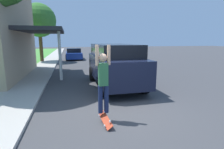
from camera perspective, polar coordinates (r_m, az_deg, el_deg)
ground_plane at (r=5.85m, az=2.16°, el=-11.85°), size 120.00×120.00×0.00m
sidewalk at (r=11.59m, az=-24.00°, el=-0.99°), size 1.80×80.00×0.10m
lawn_tree_far at (r=20.19m, az=-22.72°, el=15.95°), size 3.40×3.40×5.94m
suv_parked at (r=8.72m, az=0.79°, el=3.56°), size 2.12×5.00×2.10m
car_down_street at (r=22.28m, az=-12.37°, el=6.59°), size 1.98×4.47×1.36m
skateboarder at (r=4.79m, az=-2.90°, el=-1.43°), size 0.41×0.22×1.90m
skateboard at (r=4.92m, az=-2.18°, el=-14.48°), size 0.28×0.78×0.29m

